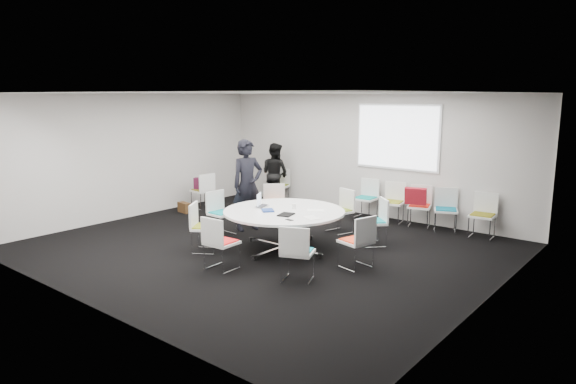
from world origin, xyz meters
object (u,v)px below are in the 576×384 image
Objects in this scene: chair_ring_a at (356,252)px; chair_ring_d at (275,213)px; chair_person_back at (279,192)px; chair_back_b at (392,210)px; chair_ring_b at (373,231)px; laptop at (264,206)px; conference_table at (284,221)px; person_main at (248,185)px; chair_spare_left at (203,197)px; brown_bag at (184,208)px; chair_ring_g at (221,253)px; maroon_bag at (202,184)px; chair_ring_c at (339,219)px; chair_back_e at (482,224)px; chair_ring_h at (297,263)px; chair_back_d at (445,218)px; person_back at (275,174)px; chair_ring_f at (205,237)px; chair_back_a at (366,206)px; chair_ring_e at (222,222)px; cup at (294,206)px; chair_back_c at (419,214)px.

chair_ring_a is 3.07m from chair_ring_d.
chair_back_b is at bearing 164.27° from chair_person_back.
chair_ring_b is 2.09m from laptop.
conference_table is 7.04× the size of laptop.
chair_spare_left is at bearing 89.49° from person_main.
brown_bag is (-2.26, 0.18, -0.82)m from person_main.
chair_person_back is (-2.62, 4.54, 0.00)m from chair_ring_g.
person_main is 5.22× the size of brown_bag.
person_main is 2.43m from maroon_bag.
chair_ring_c is 1.00× the size of chair_back_e.
chair_ring_h is 4.22m from chair_back_d.
person_back is (-1.45, 1.70, 0.51)m from chair_ring_d.
chair_ring_f and chair_back_b have the same top height.
chair_ring_b and chair_back_e have the same top height.
chair_ring_h and chair_back_e have the same top height.
maroon_bag is at bearing 22.15° from chair_back_a.
chair_ring_e is 5.13m from chair_back_e.
chair_back_e is (4.09, 3.09, 0.00)m from chair_ring_e.
chair_back_e is (1.95, 0.00, 0.00)m from chair_back_b.
chair_ring_c is at bearing 137.56° from chair_person_back.
chair_ring_h is (2.76, -1.07, 0.00)m from chair_ring_e.
chair_spare_left is 1.00× the size of chair_person_back.
chair_ring_d is at bearing 34.08° from chair_ring_c.
chair_back_e is 0.47× the size of person_main.
chair_ring_f is at bearing -124.53° from chair_spare_left.
chair_ring_e is at bearing 61.33° from chair_ring_c.
chair_back_e is at bearing -86.33° from chair_ring_b.
maroon_bag is at bearing 162.88° from cup.
chair_ring_e is (-1.58, -0.04, -0.26)m from conference_table.
conference_table is 0.33m from cup.
person_main is at bearing 165.40° from cup.
person_back reaches higher than chair_back_c.
chair_back_d is (1.77, 3.06, -0.26)m from conference_table.
chair_back_d is 4.47m from chair_person_back.
chair_ring_f is at bearing 33.23° from chair_ring_e.
chair_back_c is 0.47× the size of person_main.
chair_ring_a is 2.20× the size of maroon_bag.
person_main reaches higher than chair_ring_h.
chair_ring_b is at bearing 32.82° from chair_ring_a.
chair_ring_b is 1.00× the size of chair_ring_g.
chair_person_back is 2.82m from person_main.
chair_back_d is 3.36m from cup.
person_main is (1.22, -2.45, 0.66)m from chair_person_back.
chair_back_d is at bearing -66.49° from chair_spare_left.
chair_back_b is (-0.55, 1.79, 0.00)m from chair_ring_b.
chair_back_a is at bearing 42.49° from chair_ring_a.
chair_ring_b is at bearing 118.39° from chair_ring_e.
cup is (3.80, -1.17, 0.50)m from chair_spare_left.
chair_spare_left is (-4.86, 0.13, 0.00)m from chair_ring_b.
chair_ring_g is 0.47× the size of person_main.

